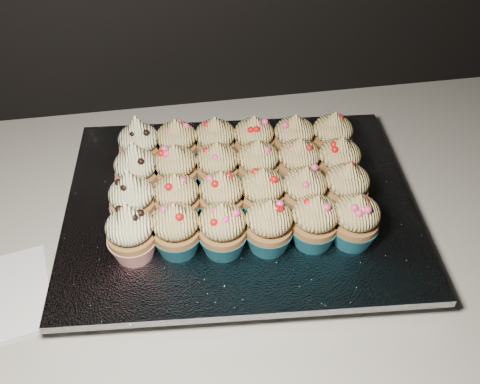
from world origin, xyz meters
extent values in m
cube|color=black|center=(0.00, 1.70, 0.43)|extent=(2.40, 0.60, 0.86)
cube|color=beige|center=(0.00, 1.70, 0.88)|extent=(2.44, 0.64, 0.04)
cube|color=black|center=(-0.18, 1.70, 0.91)|extent=(0.49, 0.39, 0.02)
cube|color=silver|center=(-0.18, 1.70, 0.93)|extent=(0.53, 0.43, 0.01)
cone|color=red|center=(-0.33, 1.62, 0.95)|extent=(0.06, 0.06, 0.03)
ellipsoid|color=#F6EBAC|center=(-0.33, 1.62, 0.99)|extent=(0.06, 0.06, 0.04)
cone|color=#F6EBAC|center=(-0.33, 1.62, 1.02)|extent=(0.03, 0.03, 0.03)
cone|color=#165A6B|center=(-0.27, 1.62, 0.95)|extent=(0.06, 0.06, 0.03)
ellipsoid|color=#DCBB6F|center=(-0.27, 1.62, 0.99)|extent=(0.06, 0.06, 0.04)
cone|color=#DCBB6F|center=(-0.27, 1.62, 1.01)|extent=(0.03, 0.03, 0.02)
cone|color=#165A6B|center=(-0.21, 1.61, 0.95)|extent=(0.06, 0.06, 0.03)
ellipsoid|color=#DCBB6F|center=(-0.21, 1.61, 0.99)|extent=(0.06, 0.06, 0.04)
cone|color=#DCBB6F|center=(-0.21, 1.61, 1.01)|extent=(0.03, 0.03, 0.02)
cone|color=#165A6B|center=(-0.16, 1.61, 0.95)|extent=(0.06, 0.06, 0.03)
ellipsoid|color=#DCBB6F|center=(-0.16, 1.61, 0.99)|extent=(0.06, 0.06, 0.04)
cone|color=#DCBB6F|center=(-0.16, 1.61, 1.01)|extent=(0.03, 0.03, 0.02)
cone|color=#165A6B|center=(-0.10, 1.60, 0.95)|extent=(0.06, 0.06, 0.03)
ellipsoid|color=#DCBB6F|center=(-0.10, 1.60, 0.99)|extent=(0.06, 0.06, 0.04)
cone|color=#DCBB6F|center=(-0.10, 1.60, 1.01)|extent=(0.03, 0.03, 0.02)
cone|color=#165A6B|center=(-0.04, 1.60, 0.95)|extent=(0.06, 0.06, 0.03)
ellipsoid|color=#DCBB6F|center=(-0.04, 1.60, 0.99)|extent=(0.06, 0.06, 0.04)
cone|color=#DCBB6F|center=(-0.04, 1.60, 1.01)|extent=(0.03, 0.03, 0.02)
cone|color=red|center=(-0.33, 1.68, 0.95)|extent=(0.06, 0.06, 0.03)
ellipsoid|color=#F6EBAC|center=(-0.33, 1.68, 0.99)|extent=(0.06, 0.06, 0.04)
cone|color=#F6EBAC|center=(-0.33, 1.68, 1.02)|extent=(0.03, 0.03, 0.03)
cone|color=#165A6B|center=(-0.27, 1.67, 0.95)|extent=(0.06, 0.06, 0.03)
ellipsoid|color=#DCBB6F|center=(-0.27, 1.67, 0.99)|extent=(0.06, 0.06, 0.04)
cone|color=#DCBB6F|center=(-0.27, 1.67, 1.01)|extent=(0.03, 0.03, 0.02)
cone|color=#165A6B|center=(-0.21, 1.67, 0.95)|extent=(0.06, 0.06, 0.03)
ellipsoid|color=#DCBB6F|center=(-0.21, 1.67, 0.99)|extent=(0.06, 0.06, 0.04)
cone|color=#DCBB6F|center=(-0.21, 1.67, 1.01)|extent=(0.03, 0.03, 0.02)
cone|color=#165A6B|center=(-0.15, 1.66, 0.95)|extent=(0.06, 0.06, 0.03)
ellipsoid|color=#DCBB6F|center=(-0.15, 1.66, 0.99)|extent=(0.06, 0.06, 0.04)
cone|color=#DCBB6F|center=(-0.15, 1.66, 1.01)|extent=(0.03, 0.03, 0.02)
cone|color=#165A6B|center=(-0.10, 1.66, 0.95)|extent=(0.06, 0.06, 0.03)
ellipsoid|color=#DCBB6F|center=(-0.10, 1.66, 0.99)|extent=(0.06, 0.06, 0.04)
cone|color=#DCBB6F|center=(-0.10, 1.66, 1.01)|extent=(0.03, 0.03, 0.02)
cone|color=#165A6B|center=(-0.04, 1.66, 0.95)|extent=(0.06, 0.06, 0.03)
ellipsoid|color=#DCBB6F|center=(-0.04, 1.66, 0.99)|extent=(0.06, 0.06, 0.04)
cone|color=#DCBB6F|center=(-0.04, 1.66, 1.01)|extent=(0.03, 0.03, 0.02)
cone|color=red|center=(-0.32, 1.74, 0.95)|extent=(0.06, 0.06, 0.03)
ellipsoid|color=#F6EBAC|center=(-0.32, 1.74, 0.99)|extent=(0.06, 0.06, 0.04)
cone|color=#F6EBAC|center=(-0.32, 1.74, 1.02)|extent=(0.03, 0.03, 0.03)
cone|color=#165A6B|center=(-0.26, 1.73, 0.95)|extent=(0.06, 0.06, 0.03)
ellipsoid|color=#DCBB6F|center=(-0.26, 1.73, 0.99)|extent=(0.06, 0.06, 0.04)
cone|color=#DCBB6F|center=(-0.26, 1.73, 1.01)|extent=(0.03, 0.03, 0.02)
cone|color=#165A6B|center=(-0.21, 1.73, 0.95)|extent=(0.06, 0.06, 0.03)
ellipsoid|color=#DCBB6F|center=(-0.21, 1.73, 0.99)|extent=(0.06, 0.06, 0.04)
cone|color=#DCBB6F|center=(-0.21, 1.73, 1.01)|extent=(0.03, 0.03, 0.02)
cone|color=#165A6B|center=(-0.15, 1.72, 0.95)|extent=(0.06, 0.06, 0.03)
ellipsoid|color=#DCBB6F|center=(-0.15, 1.72, 0.99)|extent=(0.06, 0.06, 0.04)
cone|color=#DCBB6F|center=(-0.15, 1.72, 1.01)|extent=(0.03, 0.03, 0.02)
cone|color=#165A6B|center=(-0.09, 1.72, 0.95)|extent=(0.06, 0.06, 0.03)
ellipsoid|color=#DCBB6F|center=(-0.09, 1.72, 0.99)|extent=(0.06, 0.06, 0.04)
cone|color=#DCBB6F|center=(-0.09, 1.72, 1.01)|extent=(0.03, 0.03, 0.02)
cone|color=#165A6B|center=(-0.03, 1.71, 0.95)|extent=(0.06, 0.06, 0.03)
ellipsoid|color=#DCBB6F|center=(-0.03, 1.71, 0.99)|extent=(0.06, 0.06, 0.04)
cone|color=#DCBB6F|center=(-0.03, 1.71, 1.01)|extent=(0.03, 0.03, 0.02)
cone|color=red|center=(-0.31, 1.79, 0.95)|extent=(0.06, 0.06, 0.03)
ellipsoid|color=#F6EBAC|center=(-0.31, 1.79, 0.99)|extent=(0.06, 0.06, 0.04)
cone|color=#F6EBAC|center=(-0.31, 1.79, 1.02)|extent=(0.03, 0.03, 0.03)
cone|color=#165A6B|center=(-0.26, 1.79, 0.95)|extent=(0.06, 0.06, 0.03)
ellipsoid|color=#DCBB6F|center=(-0.26, 1.79, 0.99)|extent=(0.06, 0.06, 0.04)
cone|color=#DCBB6F|center=(-0.26, 1.79, 1.01)|extent=(0.03, 0.03, 0.02)
cone|color=#165A6B|center=(-0.20, 1.79, 0.95)|extent=(0.06, 0.06, 0.03)
ellipsoid|color=#DCBB6F|center=(-0.20, 1.79, 0.99)|extent=(0.06, 0.06, 0.04)
cone|color=#DCBB6F|center=(-0.20, 1.79, 1.01)|extent=(0.03, 0.03, 0.02)
cone|color=#165A6B|center=(-0.14, 1.78, 0.95)|extent=(0.06, 0.06, 0.03)
ellipsoid|color=#DCBB6F|center=(-0.14, 1.78, 0.99)|extent=(0.06, 0.06, 0.04)
cone|color=#DCBB6F|center=(-0.14, 1.78, 1.01)|extent=(0.03, 0.03, 0.02)
cone|color=#165A6B|center=(-0.08, 1.77, 0.95)|extent=(0.06, 0.06, 0.03)
ellipsoid|color=#DCBB6F|center=(-0.08, 1.77, 0.99)|extent=(0.06, 0.06, 0.04)
cone|color=#DCBB6F|center=(-0.08, 1.77, 1.01)|extent=(0.03, 0.03, 0.02)
cone|color=#165A6B|center=(-0.02, 1.77, 0.95)|extent=(0.06, 0.06, 0.03)
ellipsoid|color=#DCBB6F|center=(-0.02, 1.77, 0.99)|extent=(0.06, 0.06, 0.04)
cone|color=#DCBB6F|center=(-0.02, 1.77, 1.01)|extent=(0.03, 0.03, 0.02)
camera|label=1|loc=(-0.27, 1.15, 1.47)|focal=40.00mm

